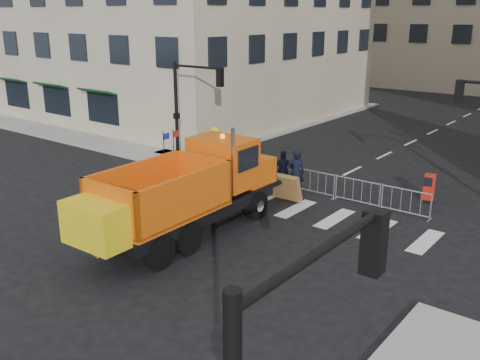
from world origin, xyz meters
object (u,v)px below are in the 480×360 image
Objects in this scene: cop_c at (283,172)px; cop_a at (296,173)px; cop_b at (226,175)px; worker at (215,143)px; plow_truck at (185,191)px; newspaper_box at (429,187)px.

cop_a is at bearing 141.20° from cop_c.
cop_c is at bearing -122.22° from cop_b.
cop_a reaches higher than worker.
cop_a reaches higher than cop_c.
newspaper_box is (5.66, 8.93, -1.03)m from plow_truck.
cop_b is at bearing -47.12° from worker.
cop_c is 6.03m from worker.
plow_truck is 4.90× the size of cop_a.
cop_b is (-2.27, -2.09, -0.04)m from cop_a.
plow_truck is 9.18× the size of newspaper_box.
cop_c is (-0.66, 0.00, -0.07)m from cop_a.
cop_a is 1.04× the size of cop_b.
cop_a is at bearing -7.51° from plow_truck.
cop_b is at bearing 19.26° from plow_truck.
worker is 11.38m from newspaper_box.
worker is (-4.09, 4.05, 0.06)m from cop_b.
worker is at bearing -39.27° from cop_b.
cop_a is at bearing -132.01° from cop_b.
cop_a is 1.87× the size of newspaper_box.
cop_a reaches higher than cop_b.
cop_b is 1.03× the size of cop_c.
newspaper_box is (7.27, 4.70, -0.29)m from cop_b.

